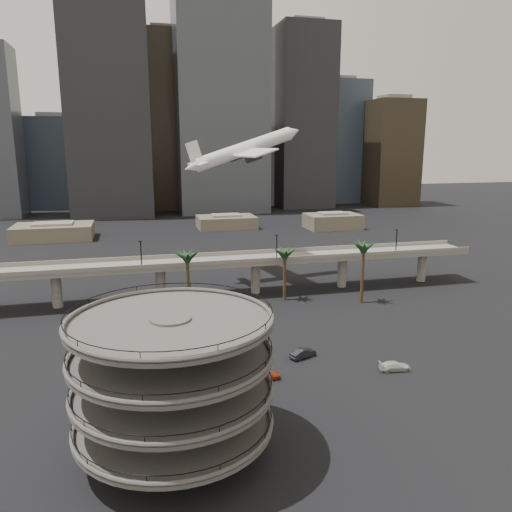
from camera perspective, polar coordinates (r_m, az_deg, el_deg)
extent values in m
plane|color=black|center=(66.88, 2.27, -18.22)|extent=(700.00, 700.00, 0.00)
cylinder|color=#484543|center=(57.51, -9.44, -14.74)|extent=(4.40, 4.40, 16.50)
cylinder|color=#484543|center=(59.56, -9.29, -18.36)|extent=(22.00, 22.00, 0.45)
torus|color=#484543|center=(59.32, -9.30, -17.97)|extent=(22.20, 22.20, 0.50)
torus|color=black|center=(58.92, -9.33, -17.30)|extent=(21.80, 21.80, 0.10)
cylinder|color=#484543|center=(57.62, -9.43, -14.94)|extent=(22.00, 22.00, 0.45)
torus|color=#484543|center=(57.40, -9.45, -14.52)|extent=(22.20, 22.20, 0.50)
torus|color=black|center=(57.04, -9.48, -13.81)|extent=(21.80, 21.80, 0.10)
cylinder|color=#484543|center=(55.89, -9.58, -11.30)|extent=(22.00, 22.00, 0.45)
torus|color=#484543|center=(55.71, -9.60, -10.85)|extent=(22.20, 22.20, 0.50)
torus|color=black|center=(55.39, -9.63, -10.09)|extent=(21.80, 21.80, 0.10)
cylinder|color=#484543|center=(54.41, -9.73, -7.44)|extent=(22.00, 22.00, 0.45)
torus|color=#484543|center=(54.25, -9.75, -6.97)|extent=(22.20, 22.20, 0.50)
torus|color=black|center=(53.99, -9.79, -6.17)|extent=(21.80, 21.80, 0.10)
cube|color=#69645D|center=(114.34, -5.43, -0.75)|extent=(130.00, 9.00, 0.90)
cube|color=#69645D|center=(109.80, -5.08, -0.82)|extent=(130.00, 0.30, 1.00)
cube|color=#69645D|center=(118.48, -5.77, 0.16)|extent=(130.00, 0.30, 1.00)
cylinder|color=#69645D|center=(115.41, -21.83, -3.65)|extent=(2.20, 2.20, 8.00)
cylinder|color=#69645D|center=(114.33, -10.85, -3.10)|extent=(2.20, 2.20, 8.00)
cylinder|color=#69645D|center=(117.44, -0.07, -2.45)|extent=(2.20, 2.20, 8.00)
cylinder|color=#69645D|center=(124.42, 9.81, -1.78)|extent=(2.20, 2.20, 8.00)
cylinder|color=#69645D|center=(134.67, 18.42, -1.15)|extent=(2.20, 2.20, 8.00)
cylinder|color=black|center=(108.49, -13.00, 0.15)|extent=(0.24, 0.24, 6.00)
cylinder|color=black|center=(112.93, 2.39, 0.95)|extent=(0.24, 0.24, 6.00)
cylinder|color=black|center=(124.64, 15.75, 1.59)|extent=(0.24, 0.24, 6.00)
cylinder|color=#46361E|center=(103.52, -7.77, -3.33)|extent=(0.70, 0.70, 12.15)
ellipsoid|color=#1A3819|center=(101.95, -7.88, 0.17)|extent=(4.40, 4.40, 2.00)
cylinder|color=#46361E|center=(111.82, 3.29, -2.39)|extent=(0.70, 0.70, 10.80)
ellipsoid|color=#1A3819|center=(110.46, 3.32, 0.51)|extent=(4.40, 4.40, 2.00)
cylinder|color=#46361E|center=(111.99, 12.06, -2.16)|extent=(0.70, 0.70, 12.60)
ellipsoid|color=#1A3819|center=(110.51, 12.22, 1.21)|extent=(4.40, 4.40, 2.00)
cube|color=brown|center=(199.66, -22.11, 2.57)|extent=(28.00, 18.00, 5.50)
cube|color=#69645D|center=(199.19, -22.19, 3.46)|extent=(14.00, 9.00, 0.80)
cube|color=brown|center=(211.03, -3.41, 3.90)|extent=(24.00, 16.00, 5.00)
cube|color=#69645D|center=(210.62, -3.42, 4.68)|extent=(12.00, 8.00, 0.80)
cube|color=brown|center=(211.83, 8.74, 3.94)|extent=(22.00, 15.00, 6.00)
cube|color=#69645D|center=(211.36, 8.77, 4.85)|extent=(11.00, 7.50, 0.80)
cube|color=#344050|center=(302.71, -21.69, 9.85)|extent=(30.00, 30.00, 48.91)
cube|color=#69645D|center=(302.97, -22.10, 14.68)|extent=(16.50, 16.50, 2.40)
cube|color=black|center=(256.15, -16.66, 16.95)|extent=(38.00, 30.00, 112.08)
cube|color=#2F261A|center=(281.13, -10.00, 14.75)|extent=(28.00, 26.00, 91.70)
cube|color=#69645D|center=(286.95, -10.38, 24.17)|extent=(15.40, 14.30, 2.40)
cube|color=#41454D|center=(265.55, -4.11, 18.35)|extent=(45.00, 32.00, 122.27)
cube|color=#88725E|center=(303.86, -0.44, 10.15)|extent=(24.00, 24.00, 42.79)
cube|color=#69645D|center=(303.74, -0.45, 14.41)|extent=(13.20, 13.20, 2.40)
cube|color=black|center=(286.44, 5.41, 15.35)|extent=(30.00, 28.00, 96.80)
cube|color=#69645D|center=(293.11, 5.63, 25.08)|extent=(16.50, 15.40, 2.40)
cube|color=#344050|center=(314.45, 8.89, 12.68)|extent=(34.00, 30.00, 71.32)
cube|color=#69645D|center=(316.77, 9.13, 19.36)|extent=(18.70, 16.50, 2.40)
cube|color=#2F261A|center=(302.84, 15.17, 11.25)|extent=(26.00, 26.00, 59.10)
cube|color=#69645D|center=(303.92, 15.51, 17.05)|extent=(14.30, 14.30, 2.40)
cube|color=#88725E|center=(317.29, -7.92, 9.76)|extent=(22.00, 22.00, 38.72)
cube|color=#69645D|center=(317.00, -8.03, 13.48)|extent=(12.10, 12.10, 2.40)
cylinder|color=white|center=(126.45, -1.34, 12.14)|extent=(26.39, 8.49, 10.93)
cone|color=white|center=(132.80, 4.33, 13.96)|extent=(4.73, 4.14, 4.21)
cone|color=white|center=(121.52, -7.45, 10.02)|extent=(4.55, 3.75, 3.85)
cube|color=white|center=(126.16, -1.65, 11.77)|extent=(11.40, 28.89, 2.10)
cube|color=white|center=(122.02, -6.69, 10.48)|extent=(4.04, 9.68, 0.88)
cube|color=white|center=(121.72, -7.07, 11.65)|extent=(4.37, 1.19, 5.84)
cylinder|color=#27272C|center=(131.26, -2.24, 11.30)|extent=(4.62, 2.70, 2.96)
cylinder|color=#27272C|center=(121.80, -0.28, 11.22)|extent=(4.62, 2.70, 2.96)
imported|color=#B13719|center=(76.18, 1.10, -13.48)|extent=(4.76, 2.43, 1.55)
imported|color=black|center=(83.89, 5.37, -10.99)|extent=(4.98, 3.27, 1.55)
imported|color=silver|center=(82.08, 15.58, -12.03)|extent=(5.07, 2.60, 1.41)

